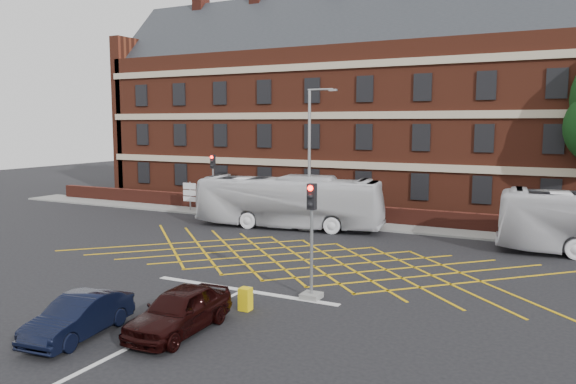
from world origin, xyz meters
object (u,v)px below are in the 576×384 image
at_px(bus_left, 289,202).
at_px(street_lamp, 310,183).
at_px(car_navy, 79,316).
at_px(car_maroon, 179,310).
at_px(utility_cabinet, 245,299).
at_px(traffic_light_far, 213,191).
at_px(direction_signs, 190,193).
at_px(traffic_light_near, 312,252).

xyz_separation_m(bus_left, street_lamp, (1.46, -0.01, 1.25)).
bearing_deg(street_lamp, car_navy, -86.88).
distance_m(car_maroon, utility_cabinet, 2.81).
bearing_deg(traffic_light_far, car_navy, -65.82).
bearing_deg(direction_signs, bus_left, -13.70).
xyz_separation_m(traffic_light_far, utility_cabinet, (12.43, -16.13, -1.37)).
xyz_separation_m(bus_left, car_maroon, (4.99, -17.25, -0.92)).
bearing_deg(street_lamp, traffic_light_near, -65.00).
distance_m(bus_left, traffic_light_near, 14.28).
distance_m(traffic_light_far, utility_cabinet, 20.41).
height_order(car_maroon, traffic_light_far, traffic_light_far).
xyz_separation_m(car_maroon, traffic_light_near, (2.22, 4.92, 1.06)).
bearing_deg(car_maroon, traffic_light_near, 63.77).
distance_m(traffic_light_near, street_lamp, 13.64).
bearing_deg(traffic_light_far, street_lamp, -10.99).
xyz_separation_m(traffic_light_near, direction_signs, (-16.48, 14.59, -0.39)).
relative_size(traffic_light_near, street_lamp, 0.50).
relative_size(car_navy, street_lamp, 0.45).
bearing_deg(direction_signs, car_navy, -60.95).
bearing_deg(traffic_light_near, traffic_light_far, 135.01).
xyz_separation_m(car_navy, direction_signs, (-11.76, 21.17, 0.75)).
xyz_separation_m(direction_signs, utility_cabinet, (14.99, -16.82, -0.98)).
bearing_deg(utility_cabinet, street_lamp, 106.32).
relative_size(car_navy, traffic_light_far, 0.89).
distance_m(car_maroon, direction_signs, 24.17).
bearing_deg(car_navy, car_maroon, 26.60).
distance_m(traffic_light_far, street_lamp, 8.39).
height_order(car_navy, traffic_light_far, traffic_light_far).
distance_m(car_maroon, traffic_light_near, 5.50).
bearing_deg(traffic_light_near, car_navy, -125.60).
relative_size(car_navy, direction_signs, 1.74).
bearing_deg(car_maroon, utility_cabinet, 72.76).
bearing_deg(car_maroon, traffic_light_far, 119.92).
bearing_deg(bus_left, traffic_light_near, -157.97).
height_order(traffic_light_far, utility_cabinet, traffic_light_far).
bearing_deg(street_lamp, bus_left, 179.55).
bearing_deg(street_lamp, car_maroon, -78.45).
height_order(car_maroon, direction_signs, direction_signs).
distance_m(street_lamp, utility_cabinet, 15.36).
xyz_separation_m(traffic_light_near, utility_cabinet, (-1.48, -2.23, -1.37)).
bearing_deg(traffic_light_far, direction_signs, 165.07).
height_order(bus_left, direction_signs, bus_left).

